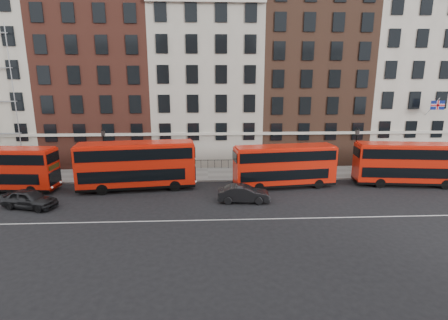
{
  "coord_description": "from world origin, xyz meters",
  "views": [
    {
      "loc": [
        -0.05,
        -26.78,
        10.76
      ],
      "look_at": [
        1.52,
        5.0,
        3.0
      ],
      "focal_mm": 28.0,
      "sensor_mm": 36.0,
      "label": 1
    }
  ],
  "objects_px": {
    "bus_c": "(284,165)",
    "traffic_light": "(444,156)",
    "bus_b": "(136,165)",
    "bus_d": "(408,163)",
    "car_rear": "(29,199)",
    "car_front": "(244,194)",
    "bus_a": "(1,168)"
  },
  "relations": [
    {
      "from": "bus_c",
      "to": "bus_d",
      "type": "relative_size",
      "value": 0.97
    },
    {
      "from": "bus_b",
      "to": "traffic_light",
      "type": "distance_m",
      "value": 31.94
    },
    {
      "from": "bus_c",
      "to": "bus_b",
      "type": "bearing_deg",
      "value": 172.92
    },
    {
      "from": "car_rear",
      "to": "traffic_light",
      "type": "distance_m",
      "value": 40.47
    },
    {
      "from": "bus_c",
      "to": "traffic_light",
      "type": "xyz_separation_m",
      "value": [
        17.61,
        2.34,
        0.22
      ]
    },
    {
      "from": "car_rear",
      "to": "traffic_light",
      "type": "xyz_separation_m",
      "value": [
        39.86,
        6.81,
        1.66
      ]
    },
    {
      "from": "bus_a",
      "to": "bus_b",
      "type": "distance_m",
      "value": 12.52
    },
    {
      "from": "traffic_light",
      "to": "bus_a",
      "type": "bearing_deg",
      "value": -176.99
    },
    {
      "from": "bus_a",
      "to": "bus_b",
      "type": "relative_size",
      "value": 0.91
    },
    {
      "from": "bus_d",
      "to": "traffic_light",
      "type": "height_order",
      "value": "bus_d"
    },
    {
      "from": "bus_d",
      "to": "traffic_light",
      "type": "distance_m",
      "value": 5.75
    },
    {
      "from": "car_rear",
      "to": "traffic_light",
      "type": "bearing_deg",
      "value": -64.24
    },
    {
      "from": "bus_b",
      "to": "car_front",
      "type": "relative_size",
      "value": 2.49
    },
    {
      "from": "bus_b",
      "to": "traffic_light",
      "type": "height_order",
      "value": "bus_b"
    },
    {
      "from": "bus_a",
      "to": "bus_c",
      "type": "height_order",
      "value": "bus_a"
    },
    {
      "from": "car_front",
      "to": "bus_b",
      "type": "bearing_deg",
      "value": 72.26
    },
    {
      "from": "bus_a",
      "to": "car_front",
      "type": "relative_size",
      "value": 2.27
    },
    {
      "from": "bus_c",
      "to": "car_front",
      "type": "xyz_separation_m",
      "value": [
        -4.36,
        -3.93,
        -1.49
      ]
    },
    {
      "from": "traffic_light",
      "to": "car_rear",
      "type": "bearing_deg",
      "value": -170.31
    },
    {
      "from": "bus_a",
      "to": "bus_d",
      "type": "bearing_deg",
      "value": 4.64
    },
    {
      "from": "car_rear",
      "to": "car_front",
      "type": "xyz_separation_m",
      "value": [
        17.89,
        0.54,
        -0.04
      ]
    },
    {
      "from": "bus_b",
      "to": "car_rear",
      "type": "bearing_deg",
      "value": -157.61
    },
    {
      "from": "bus_a",
      "to": "bus_c",
      "type": "distance_m",
      "value": 26.76
    },
    {
      "from": "bus_a",
      "to": "bus_c",
      "type": "xyz_separation_m",
      "value": [
        26.76,
        -0.01,
        -0.03
      ]
    },
    {
      "from": "bus_b",
      "to": "bus_d",
      "type": "bearing_deg",
      "value": -6.73
    },
    {
      "from": "car_rear",
      "to": "traffic_light",
      "type": "height_order",
      "value": "traffic_light"
    },
    {
      "from": "bus_c",
      "to": "car_rear",
      "type": "relative_size",
      "value": 2.2
    },
    {
      "from": "bus_a",
      "to": "bus_d",
      "type": "height_order",
      "value": "bus_d"
    },
    {
      "from": "bus_d",
      "to": "car_rear",
      "type": "relative_size",
      "value": 2.26
    },
    {
      "from": "car_front",
      "to": "bus_c",
      "type": "bearing_deg",
      "value": -44.07
    },
    {
      "from": "bus_d",
      "to": "car_rear",
      "type": "bearing_deg",
      "value": -165.77
    },
    {
      "from": "bus_b",
      "to": "bus_c",
      "type": "distance_m",
      "value": 14.24
    }
  ]
}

